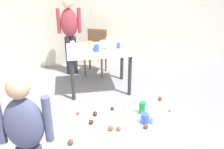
{
  "coord_description": "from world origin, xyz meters",
  "views": [
    {
      "loc": [
        -0.47,
        -2.1,
        2.14
      ],
      "look_at": [
        -0.01,
        0.56,
        0.9
      ],
      "focal_mm": 40.89,
      "sensor_mm": 36.0,
      "label": 1
    }
  ],
  "objects_px": {
    "person_girl_near": "(27,137)",
    "soda_can": "(142,108)",
    "dining_table_far": "(99,55)",
    "chair_far_table": "(96,49)",
    "person_adult_far": "(70,30)",
    "pitcher_far": "(109,44)",
    "mixing_bowl": "(161,118)",
    "dining_table_near": "(124,134)"
  },
  "relations": [
    {
      "from": "person_girl_near",
      "to": "soda_can",
      "type": "height_order",
      "value": "person_girl_near"
    },
    {
      "from": "dining_table_far",
      "to": "mixing_bowl",
      "type": "distance_m",
      "value": 2.2
    },
    {
      "from": "mixing_bowl",
      "to": "pitcher_far",
      "type": "distance_m",
      "value": 2.11
    },
    {
      "from": "pitcher_far",
      "to": "soda_can",
      "type": "bearing_deg",
      "value": -89.61
    },
    {
      "from": "soda_can",
      "to": "pitcher_far",
      "type": "distance_m",
      "value": 1.93
    },
    {
      "from": "person_girl_near",
      "to": "mixing_bowl",
      "type": "relative_size",
      "value": 7.1
    },
    {
      "from": "dining_table_near",
      "to": "soda_can",
      "type": "relative_size",
      "value": 9.35
    },
    {
      "from": "chair_far_table",
      "to": "person_girl_near",
      "type": "bearing_deg",
      "value": -107.24
    },
    {
      "from": "person_adult_far",
      "to": "pitcher_far",
      "type": "xyz_separation_m",
      "value": [
        0.62,
        -0.82,
        -0.05
      ]
    },
    {
      "from": "dining_table_far",
      "to": "person_girl_near",
      "type": "bearing_deg",
      "value": -111.54
    },
    {
      "from": "dining_table_far",
      "to": "soda_can",
      "type": "height_order",
      "value": "soda_can"
    },
    {
      "from": "dining_table_far",
      "to": "person_girl_near",
      "type": "distance_m",
      "value": 2.41
    },
    {
      "from": "soda_can",
      "to": "pitcher_far",
      "type": "bearing_deg",
      "value": 90.39
    },
    {
      "from": "dining_table_far",
      "to": "pitcher_far",
      "type": "distance_m",
      "value": 0.28
    },
    {
      "from": "person_adult_far",
      "to": "soda_can",
      "type": "bearing_deg",
      "value": -77.07
    },
    {
      "from": "soda_can",
      "to": "pitcher_far",
      "type": "relative_size",
      "value": 0.6
    },
    {
      "from": "chair_far_table",
      "to": "person_girl_near",
      "type": "distance_m",
      "value": 3.12
    },
    {
      "from": "dining_table_near",
      "to": "person_adult_far",
      "type": "bearing_deg",
      "value": 98.31
    },
    {
      "from": "dining_table_far",
      "to": "pitcher_far",
      "type": "bearing_deg",
      "value": -25.52
    },
    {
      "from": "dining_table_near",
      "to": "dining_table_far",
      "type": "distance_m",
      "value": 2.16
    },
    {
      "from": "mixing_bowl",
      "to": "dining_table_near",
      "type": "bearing_deg",
      "value": 176.87
    },
    {
      "from": "chair_far_table",
      "to": "person_adult_far",
      "type": "height_order",
      "value": "person_adult_far"
    },
    {
      "from": "dining_table_far",
      "to": "chair_far_table",
      "type": "height_order",
      "value": "chair_far_table"
    },
    {
      "from": "chair_far_table",
      "to": "person_girl_near",
      "type": "relative_size",
      "value": 0.65
    },
    {
      "from": "dining_table_near",
      "to": "person_adult_far",
      "type": "xyz_separation_m",
      "value": [
        -0.42,
        2.9,
        0.26
      ]
    },
    {
      "from": "soda_can",
      "to": "person_girl_near",
      "type": "bearing_deg",
      "value": -167.34
    },
    {
      "from": "pitcher_far",
      "to": "person_girl_near",
      "type": "bearing_deg",
      "value": -115.76
    },
    {
      "from": "dining_table_far",
      "to": "pitcher_far",
      "type": "height_order",
      "value": "pitcher_far"
    },
    {
      "from": "dining_table_near",
      "to": "person_adult_far",
      "type": "distance_m",
      "value": 2.94
    },
    {
      "from": "chair_far_table",
      "to": "dining_table_far",
      "type": "bearing_deg",
      "value": -92.87
    },
    {
      "from": "dining_table_far",
      "to": "chair_far_table",
      "type": "xyz_separation_m",
      "value": [
        0.04,
        0.73,
        -0.14
      ]
    },
    {
      "from": "dining_table_near",
      "to": "chair_far_table",
      "type": "distance_m",
      "value": 2.89
    },
    {
      "from": "person_girl_near",
      "to": "soda_can",
      "type": "distance_m",
      "value": 1.08
    },
    {
      "from": "mixing_bowl",
      "to": "soda_can",
      "type": "relative_size",
      "value": 1.55
    },
    {
      "from": "mixing_bowl",
      "to": "pitcher_far",
      "type": "bearing_deg",
      "value": 93.9
    },
    {
      "from": "pitcher_far",
      "to": "dining_table_near",
      "type": "bearing_deg",
      "value": -95.31
    },
    {
      "from": "dining_table_near",
      "to": "pitcher_far",
      "type": "distance_m",
      "value": 2.1
    },
    {
      "from": "chair_far_table",
      "to": "pitcher_far",
      "type": "distance_m",
      "value": 0.89
    },
    {
      "from": "dining_table_far",
      "to": "mixing_bowl",
      "type": "bearing_deg",
      "value": -82.08
    },
    {
      "from": "person_adult_far",
      "to": "chair_far_table",
      "type": "bearing_deg",
      "value": -1.65
    },
    {
      "from": "person_girl_near",
      "to": "mixing_bowl",
      "type": "bearing_deg",
      "value": 3.04
    },
    {
      "from": "dining_table_far",
      "to": "chair_far_table",
      "type": "bearing_deg",
      "value": 87.13
    }
  ]
}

